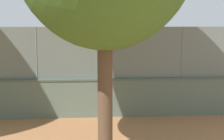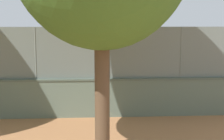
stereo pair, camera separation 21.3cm
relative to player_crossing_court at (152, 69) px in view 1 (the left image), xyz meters
name	(u,v)px [view 1 (the left image)]	position (x,y,z in m)	size (l,w,h in m)	color
ground_plane	(116,71)	(1.83, -5.46, -0.93)	(260.00, 260.00, 0.00)	#A36B42
perimeter_wall	(146,97)	(2.03, 7.70, -0.07)	(28.71, 1.31, 1.70)	slate
fence_panel_on_wall	(146,53)	(2.03, 7.70, 1.88)	(28.20, 0.94, 2.22)	slate
player_crossing_court	(152,69)	(0.00, 0.00, 0.00)	(0.72, 1.04, 1.58)	#B2B2B2
player_foreground_swinging	(37,83)	(7.18, 3.95, -0.06)	(0.69, 0.86, 1.49)	#591919
sports_ball	(148,65)	(0.55, 1.19, 0.46)	(0.17, 0.17, 0.17)	white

